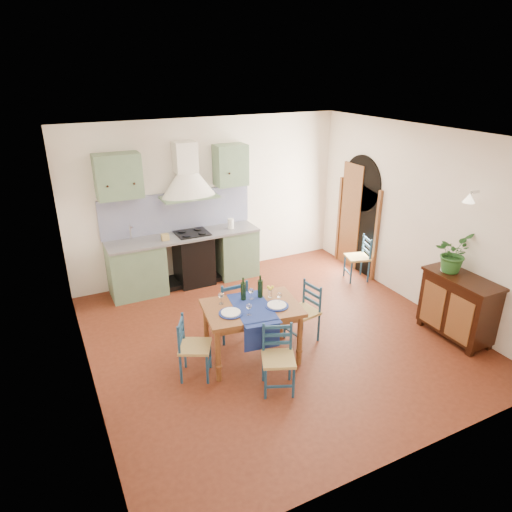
# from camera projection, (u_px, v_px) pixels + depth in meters

# --- Properties ---
(floor) EXTENTS (5.00, 5.00, 0.00)m
(floor) POSITION_uv_depth(u_px,v_px,m) (276.00, 335.00, 6.55)
(floor) COLOR #441B0E
(floor) RESTS_ON ground
(back_wall) EXTENTS (5.00, 0.96, 2.80)m
(back_wall) POSITION_uv_depth(u_px,v_px,m) (189.00, 225.00, 7.85)
(back_wall) COLOR white
(back_wall) RESTS_ON ground
(right_wall) EXTENTS (0.26, 5.00, 2.80)m
(right_wall) POSITION_uv_depth(u_px,v_px,m) (405.00, 217.00, 7.29)
(right_wall) COLOR white
(right_wall) RESTS_ON ground
(left_wall) EXTENTS (0.04, 5.00, 2.80)m
(left_wall) POSITION_uv_depth(u_px,v_px,m) (78.00, 282.00, 4.98)
(left_wall) COLOR white
(left_wall) RESTS_ON ground
(ceiling) EXTENTS (5.00, 5.00, 0.01)m
(ceiling) POSITION_uv_depth(u_px,v_px,m) (280.00, 136.00, 5.47)
(ceiling) COLOR white
(ceiling) RESTS_ON back_wall
(dining_table) EXTENTS (1.31, 1.01, 1.08)m
(dining_table) POSITION_uv_depth(u_px,v_px,m) (252.00, 313.00, 5.80)
(dining_table) COLOR brown
(dining_table) RESTS_ON ground
(chair_near) EXTENTS (0.50, 0.50, 0.81)m
(chair_near) POSITION_uv_depth(u_px,v_px,m) (278.00, 358.00, 5.34)
(chair_near) COLOR navy
(chair_near) RESTS_ON ground
(chair_far) EXTENTS (0.43, 0.43, 0.91)m
(chair_far) POSITION_uv_depth(u_px,v_px,m) (231.00, 307.00, 6.35)
(chair_far) COLOR navy
(chair_far) RESTS_ON ground
(chair_left) EXTENTS (0.50, 0.50, 0.80)m
(chair_left) POSITION_uv_depth(u_px,v_px,m) (193.00, 347.00, 5.56)
(chair_left) COLOR navy
(chair_left) RESTS_ON ground
(chair_right) EXTENTS (0.45, 0.45, 0.84)m
(chair_right) POSITION_uv_depth(u_px,v_px,m) (304.00, 312.00, 6.32)
(chair_right) COLOR navy
(chair_right) RESTS_ON ground
(chair_spare) EXTENTS (0.47, 0.47, 0.81)m
(chair_spare) POSITION_uv_depth(u_px,v_px,m) (359.00, 258.00, 8.13)
(chair_spare) COLOR navy
(chair_spare) RESTS_ON ground
(sideboard) EXTENTS (0.50, 1.05, 0.94)m
(sideboard) POSITION_uv_depth(u_px,v_px,m) (458.00, 305.00, 6.34)
(sideboard) COLOR black
(sideboard) RESTS_ON ground
(potted_plant) EXTENTS (0.62, 0.59, 0.55)m
(potted_plant) POSITION_uv_depth(u_px,v_px,m) (453.00, 253.00, 6.26)
(potted_plant) COLOR #255924
(potted_plant) RESTS_ON sideboard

